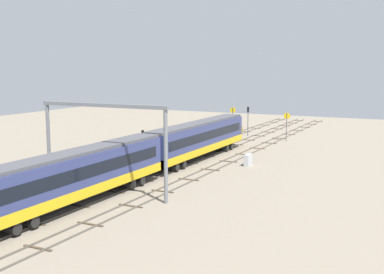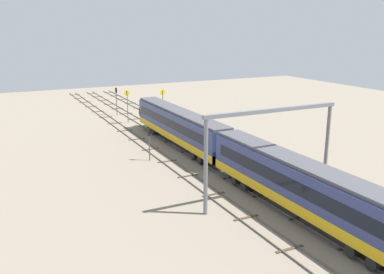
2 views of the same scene
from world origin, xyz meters
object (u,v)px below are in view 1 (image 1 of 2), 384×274
Objects in this scene: speed_sign_mid_trackside at (287,122)px; signal_light_trackside_departure at (248,117)px; signal_light_trackside_approach at (143,141)px; train at (83,175)px; relay_cabinet at (248,160)px; speed_sign_near_foreground at (233,119)px; overhead_gantry at (103,130)px.

speed_sign_mid_trackside is 8.49m from signal_light_trackside_departure.
speed_sign_mid_trackside is at bearing -112.72° from signal_light_trackside_departure.
speed_sign_mid_trackside is 27.66m from signal_light_trackside_approach.
signal_light_trackside_approach is at bearing 16.73° from train.
train is 49.23× the size of relay_cabinet.
relay_cabinet is at bearing -176.61° from speed_sign_mid_trackside.
speed_sign_mid_trackside is 1.16× the size of signal_light_trackside_approach.
speed_sign_near_foreground is 1.38× the size of signal_light_trackside_approach.
signal_light_trackside_departure is 3.33× the size of relay_cabinet.
relay_cabinet is at bearing -17.81° from train.
speed_sign_mid_trackside is at bearing -7.68° from train.
train is 5.03m from overhead_gantry.
speed_sign_mid_trackside is (44.73, -6.03, 0.50)m from train.
signal_light_trackside_approach is (-24.93, 11.99, -0.49)m from speed_sign_mid_trackside.
signal_light_trackside_departure reaches higher than signal_light_trackside_approach.
overhead_gantry reaches higher than signal_light_trackside_departure.
speed_sign_mid_trackside is (41.26, -6.24, -3.14)m from overhead_gantry.
train is at bearing 162.19° from relay_cabinet.
overhead_gantry reaches higher than signal_light_trackside_approach.
train reaches higher than relay_cabinet.
overhead_gantry is at bearing 3.33° from train.
speed_sign_mid_trackside is (3.72, -7.96, -0.44)m from speed_sign_near_foreground.
train is 13.55× the size of speed_sign_near_foreground.
signal_light_trackside_departure is 26.91m from relay_cabinet.
speed_sign_near_foreground is at bearing 2.62° from overhead_gantry.
signal_light_trackside_approach is at bearing 154.32° from speed_sign_mid_trackside.
signal_light_trackside_approach is 13.76m from relay_cabinet.
train is at bearing 172.32° from speed_sign_mid_trackside.
speed_sign_near_foreground is 3.63× the size of relay_cabinet.
signal_light_trackside_departure is at bearing 19.92° from relay_cabinet.
signal_light_trackside_departure is at bearing 67.28° from speed_sign_mid_trackside.
relay_cabinet is (-25.18, -9.13, -2.58)m from signal_light_trackside_departure.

